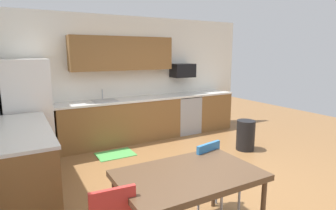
{
  "coord_description": "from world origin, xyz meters",
  "views": [
    {
      "loc": [
        -2.35,
        -3.19,
        1.92
      ],
      "look_at": [
        0.0,
        1.0,
        1.0
      ],
      "focal_mm": 29.4,
      "sensor_mm": 36.0,
      "label": 1
    }
  ],
  "objects_px": {
    "dining_table": "(189,178)",
    "chair_near_table": "(215,173)",
    "trash_bin": "(246,135)",
    "oven_range": "(184,114)",
    "refrigerator": "(28,110)",
    "microwave": "(183,70)"
  },
  "relations": [
    {
      "from": "chair_near_table",
      "to": "refrigerator",
      "type": "bearing_deg",
      "value": 121.04
    },
    {
      "from": "dining_table",
      "to": "trash_bin",
      "type": "relative_size",
      "value": 2.33
    },
    {
      "from": "microwave",
      "to": "refrigerator",
      "type": "bearing_deg",
      "value": -176.94
    },
    {
      "from": "refrigerator",
      "to": "microwave",
      "type": "relative_size",
      "value": 3.35
    },
    {
      "from": "chair_near_table",
      "to": "trash_bin",
      "type": "height_order",
      "value": "chair_near_table"
    },
    {
      "from": "dining_table",
      "to": "chair_near_table",
      "type": "xyz_separation_m",
      "value": [
        0.56,
        0.28,
        -0.19
      ]
    },
    {
      "from": "refrigerator",
      "to": "microwave",
      "type": "bearing_deg",
      "value": 3.06
    },
    {
      "from": "refrigerator",
      "to": "microwave",
      "type": "distance_m",
      "value": 3.42
    },
    {
      "from": "dining_table",
      "to": "trash_bin",
      "type": "distance_m",
      "value": 3.06
    },
    {
      "from": "oven_range",
      "to": "dining_table",
      "type": "relative_size",
      "value": 0.65
    },
    {
      "from": "microwave",
      "to": "chair_near_table",
      "type": "bearing_deg",
      "value": -115.93
    },
    {
      "from": "trash_bin",
      "to": "dining_table",
      "type": "bearing_deg",
      "value": -145.5
    },
    {
      "from": "refrigerator",
      "to": "oven_range",
      "type": "relative_size",
      "value": 1.99
    },
    {
      "from": "chair_near_table",
      "to": "trash_bin",
      "type": "relative_size",
      "value": 1.42
    },
    {
      "from": "microwave",
      "to": "trash_bin",
      "type": "xyz_separation_m",
      "value": [
        0.39,
        -1.76,
        -1.2
      ]
    },
    {
      "from": "dining_table",
      "to": "trash_bin",
      "type": "height_order",
      "value": "dining_table"
    },
    {
      "from": "oven_range",
      "to": "chair_near_table",
      "type": "height_order",
      "value": "oven_range"
    },
    {
      "from": "dining_table",
      "to": "trash_bin",
      "type": "xyz_separation_m",
      "value": [
        2.5,
        1.72,
        -0.39
      ]
    },
    {
      "from": "microwave",
      "to": "chair_near_table",
      "type": "relative_size",
      "value": 0.64
    },
    {
      "from": "oven_range",
      "to": "refrigerator",
      "type": "bearing_deg",
      "value": -178.64
    },
    {
      "from": "oven_range",
      "to": "chair_near_table",
      "type": "xyz_separation_m",
      "value": [
        -1.55,
        -3.1,
        0.05
      ]
    },
    {
      "from": "microwave",
      "to": "trash_bin",
      "type": "distance_m",
      "value": 2.16
    }
  ]
}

